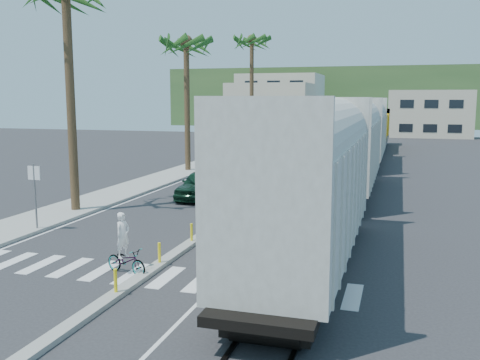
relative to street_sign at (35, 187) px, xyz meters
name	(u,v)px	position (x,y,z in m)	size (l,w,h in m)	color
ground	(171,258)	(7.30, -2.00, -1.97)	(140.00, 140.00, 0.00)	#28282B
sidewalk	(199,166)	(-1.20, 23.00, -1.90)	(3.00, 90.00, 0.15)	gray
rails	(363,168)	(12.30, 26.00, -1.94)	(1.56, 100.00, 0.06)	black
median	(284,178)	(7.30, 17.96, -1.88)	(0.45, 60.00, 0.85)	gray
crosswalk	(147,275)	(7.30, -4.00, -1.97)	(14.00, 2.20, 0.01)	silver
lane_markings	(271,170)	(5.15, 23.00, -1.97)	(9.42, 90.00, 0.01)	silver
freight_train	(357,140)	(12.30, 18.81, 0.93)	(3.00, 60.94, 5.85)	#B0AEA1
palm_trees	(192,34)	(-0.80, 20.70, 8.84)	(3.50, 37.20, 13.75)	brown
street_sign	(35,187)	(0.00, 0.00, 0.00)	(0.60, 0.08, 3.00)	slate
buildings	(311,107)	(0.89, 69.66, 2.39)	(38.00, 27.00, 10.00)	beige
hillside	(363,97)	(7.30, 98.00, 4.03)	(80.00, 20.00, 12.00)	#385628
car_lead	(202,184)	(4.15, 9.48, -1.14)	(2.03, 4.91, 1.66)	#10301E
car_second	(225,172)	(3.76, 15.13, -1.17)	(2.04, 5.00, 1.61)	black
car_third	(238,165)	(3.10, 20.40, -1.31)	(1.95, 4.58, 1.32)	black
car_rear	(266,159)	(4.34, 24.21, -1.29)	(2.38, 4.97, 1.37)	#B7BBBD
cyclist	(126,255)	(6.55, -4.01, -1.32)	(1.47, 1.98, 2.08)	#9EA0A5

